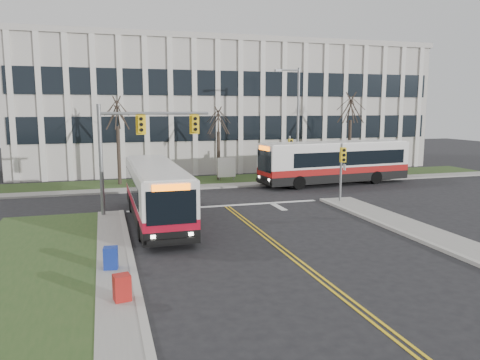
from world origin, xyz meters
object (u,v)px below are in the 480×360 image
object	(u,v)px
streetlight	(296,118)
directory_sign	(227,168)
newspaper_box_blue	(111,260)
bus_main	(156,194)
newspaper_box_red	(122,290)
bus_cross	(335,163)

from	to	relation	value
streetlight	directory_sign	world-z (taller)	streetlight
streetlight	newspaper_box_blue	xyz separation A→B (m)	(-15.10, -18.30, -4.72)
streetlight	bus_main	xyz separation A→B (m)	(-12.62, -10.93, -3.71)
bus_main	newspaper_box_red	xyz separation A→B (m)	(-2.21, -10.45, -1.01)
streetlight	bus_cross	distance (m)	4.84
bus_cross	newspaper_box_red	world-z (taller)	bus_cross
newspaper_box_blue	streetlight	bearing A→B (deg)	56.95
bus_cross	newspaper_box_red	xyz separation A→B (m)	(-17.27, -19.17, -1.17)
bus_cross	newspaper_box_blue	xyz separation A→B (m)	(-17.54, -16.10, -1.17)
bus_main	bus_cross	size ratio (longest dim) A/B	0.90
directory_sign	bus_cross	world-z (taller)	bus_cross
bus_main	newspaper_box_blue	distance (m)	7.84
newspaper_box_blue	bus_cross	bearing A→B (deg)	49.02
streetlight	directory_sign	bearing A→B (deg)	166.77
directory_sign	newspaper_box_red	xyz separation A→B (m)	(-9.30, -22.67, -0.70)
directory_sign	newspaper_box_red	bearing A→B (deg)	-112.30
directory_sign	newspaper_box_red	world-z (taller)	directory_sign
newspaper_box_red	bus_cross	bearing A→B (deg)	37.80
bus_cross	newspaper_box_red	bearing A→B (deg)	-47.73
streetlight	directory_sign	size ratio (longest dim) A/B	4.60
streetlight	bus_cross	size ratio (longest dim) A/B	0.74
bus_cross	newspaper_box_blue	bearing A→B (deg)	-53.18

